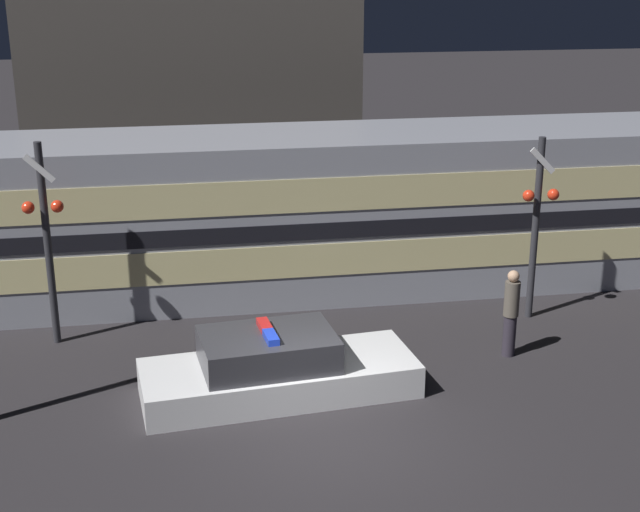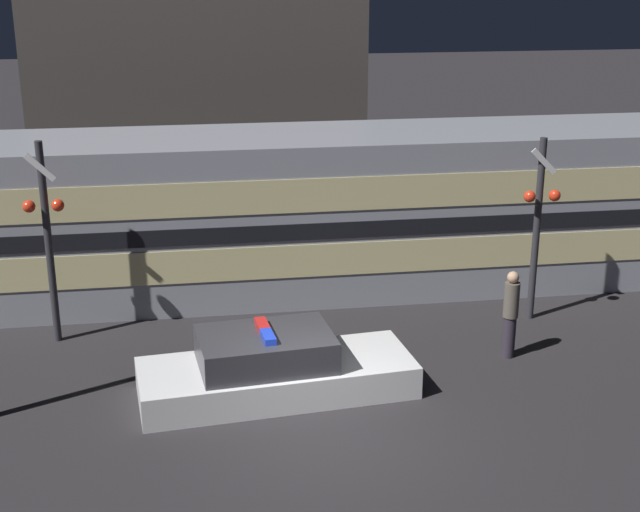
# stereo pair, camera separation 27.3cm
# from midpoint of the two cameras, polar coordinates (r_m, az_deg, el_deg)

# --- Properties ---
(ground_plane) EXTENTS (120.00, 120.00, 0.00)m
(ground_plane) POSITION_cam_midpoint_polar(r_m,az_deg,el_deg) (14.93, 0.14, -11.50)
(ground_plane) COLOR #262326
(train) EXTENTS (19.44, 3.16, 3.68)m
(train) POSITION_cam_midpoint_polar(r_m,az_deg,el_deg) (20.96, 1.63, 2.97)
(train) COLOR gray
(train) RESTS_ON ground_plane
(police_car) EXTENTS (5.06, 2.26, 1.30)m
(police_car) POSITION_cam_midpoint_polar(r_m,az_deg,el_deg) (16.09, -3.32, -7.28)
(police_car) COLOR silver
(police_car) RESTS_ON ground_plane
(pedestrian) EXTENTS (0.30, 0.30, 1.77)m
(pedestrian) POSITION_cam_midpoint_polar(r_m,az_deg,el_deg) (17.75, 11.69, -3.55)
(pedestrian) COLOR #2D2833
(pedestrian) RESTS_ON ground_plane
(crossing_signal_near) EXTENTS (0.79, 0.35, 3.98)m
(crossing_signal_near) POSITION_cam_midpoint_polar(r_m,az_deg,el_deg) (19.33, 13.31, 2.26)
(crossing_signal_near) COLOR #2D2D33
(crossing_signal_near) RESTS_ON ground_plane
(crossing_signal_far) EXTENTS (0.79, 0.35, 4.15)m
(crossing_signal_far) POSITION_cam_midpoint_polar(r_m,az_deg,el_deg) (18.33, -17.51, 1.28)
(crossing_signal_far) COLOR #2D2D33
(crossing_signal_far) RESTS_ON ground_plane
(building_left) EXTENTS (10.01, 5.64, 9.09)m
(building_left) POSITION_cam_midpoint_polar(r_m,az_deg,el_deg) (29.25, -8.58, 12.63)
(building_left) COLOR #47423D
(building_left) RESTS_ON ground_plane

